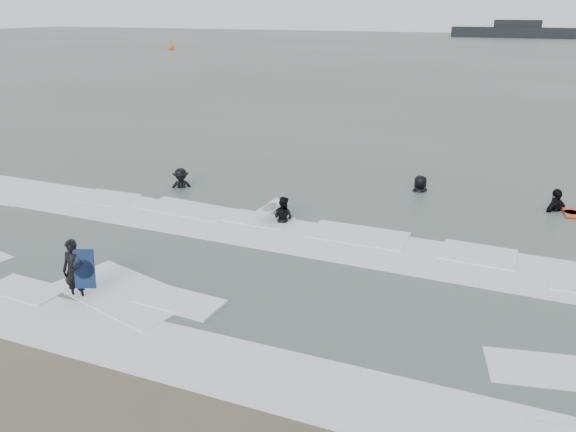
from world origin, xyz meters
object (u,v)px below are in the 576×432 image
at_px(surfer_right_far, 420,192).
at_px(buoy, 171,47).
at_px(surfer_wading, 283,224).
at_px(surfer_centre, 78,299).
at_px(surfer_right_near, 555,211).
at_px(surfer_breaker, 182,189).
at_px(vessel_horizon, 517,31).

bearing_deg(surfer_right_far, buoy, -89.97).
xyz_separation_m(surfer_wading, buoy, (-49.12, 66.08, 0.42)).
height_order(surfer_centre, surfer_right_near, surfer_right_near).
bearing_deg(buoy, surfer_centre, -57.34).
bearing_deg(surfer_right_far, surfer_centre, 21.95).
bearing_deg(surfer_right_near, buoy, -100.31).
xyz_separation_m(surfer_wading, surfer_right_near, (8.19, 4.75, 0.00)).
xyz_separation_m(surfer_centre, surfer_right_near, (10.72, 11.34, 0.00)).
distance_m(surfer_wading, surfer_breaker, 5.41).
height_order(surfer_right_near, vessel_horizon, vessel_horizon).
relative_size(surfer_wading, surfer_right_far, 0.81).
relative_size(surfer_right_far, vessel_horizon, 0.06).
distance_m(surfer_right_near, buoy, 83.94).
bearing_deg(vessel_horizon, surfer_wading, -90.94).
bearing_deg(surfer_right_near, surfer_wading, -23.25).
bearing_deg(surfer_breaker, vessel_horizon, 52.33).
xyz_separation_m(surfer_breaker, vessel_horizon, (7.25, 129.32, 1.47)).
height_order(surfer_breaker, vessel_horizon, vessel_horizon).
distance_m(surfer_wading, vessel_horizon, 131.18).
bearing_deg(surfer_centre, surfer_wading, 58.14).
bearing_deg(surfer_breaker, surfer_right_near, -22.06).
distance_m(surfer_right_far, vessel_horizon, 126.11).
height_order(surfer_centre, surfer_right_far, surfer_right_far).
bearing_deg(surfer_breaker, surfer_wading, -54.23).
distance_m(surfer_centre, surfer_breaker, 8.80).
relative_size(surfer_right_near, vessel_horizon, 0.07).
height_order(surfer_breaker, surfer_right_near, surfer_right_near).
bearing_deg(vessel_horizon, surfer_breaker, -93.21).
relative_size(surfer_wading, vessel_horizon, 0.05).
distance_m(surfer_wading, buoy, 82.34).
relative_size(surfer_centre, surfer_right_far, 0.86).
bearing_deg(surfer_wading, buoy, -42.00).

